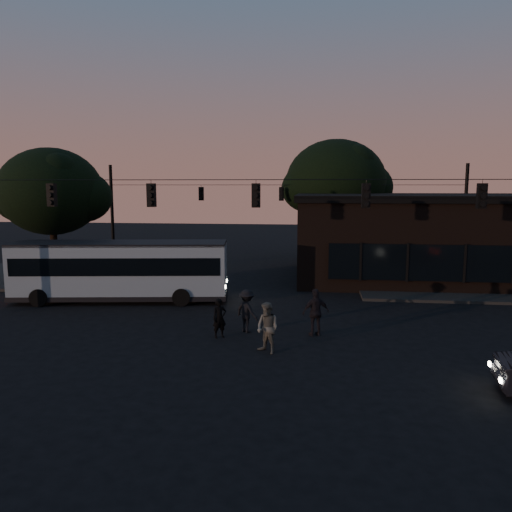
# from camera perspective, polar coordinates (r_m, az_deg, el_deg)

# --- Properties ---
(ground) EXTENTS (120.00, 120.00, 0.00)m
(ground) POSITION_cam_1_polar(r_m,az_deg,el_deg) (17.96, -1.52, -11.33)
(ground) COLOR black
(ground) RESTS_ON ground
(sidewalk_far_right) EXTENTS (14.00, 10.00, 0.15)m
(sidewalk_far_right) POSITION_cam_1_polar(r_m,az_deg,el_deg) (32.75, 23.59, -2.97)
(sidewalk_far_right) COLOR black
(sidewalk_far_right) RESTS_ON ground
(sidewalk_far_left) EXTENTS (14.00, 10.00, 0.15)m
(sidewalk_far_left) POSITION_cam_1_polar(r_m,az_deg,el_deg) (35.37, -21.12, -2.06)
(sidewalk_far_left) COLOR black
(sidewalk_far_left) RESTS_ON ground
(building) EXTENTS (15.40, 10.41, 5.40)m
(building) POSITION_cam_1_polar(r_m,az_deg,el_deg) (33.54, 17.96, 2.11)
(building) COLOR black
(building) RESTS_ON ground
(tree_behind) EXTENTS (7.60, 7.60, 9.43)m
(tree_behind) POSITION_cam_1_polar(r_m,az_deg,el_deg) (38.79, 9.10, 8.31)
(tree_behind) COLOR black
(tree_behind) RESTS_ON ground
(tree_left) EXTENTS (6.40, 6.40, 8.30)m
(tree_left) POSITION_cam_1_polar(r_m,az_deg,el_deg) (34.00, -22.38, 6.81)
(tree_left) COLOR black
(tree_left) RESTS_ON ground
(signal_rig_near) EXTENTS (26.24, 0.30, 7.50)m
(signal_rig_near) POSITION_cam_1_polar(r_m,az_deg,el_deg) (20.96, 0.00, 3.92)
(signal_rig_near) COLOR black
(signal_rig_near) RESTS_ON ground
(signal_rig_far) EXTENTS (26.24, 0.30, 7.50)m
(signal_rig_far) POSITION_cam_1_polar(r_m,az_deg,el_deg) (36.88, 2.91, 5.33)
(signal_rig_far) COLOR black
(signal_rig_far) RESTS_ON ground
(bus) EXTENTS (11.19, 3.97, 3.08)m
(bus) POSITION_cam_1_polar(r_m,az_deg,el_deg) (26.71, -15.21, -1.33)
(bus) COLOR gray
(bus) RESTS_ON ground
(pedestrian_a) EXTENTS (0.68, 0.62, 1.56)m
(pedestrian_a) POSITION_cam_1_polar(r_m,az_deg,el_deg) (19.83, -4.19, -7.10)
(pedestrian_a) COLOR black
(pedestrian_a) RESTS_ON ground
(pedestrian_b) EXTENTS (1.13, 1.09, 1.84)m
(pedestrian_b) POSITION_cam_1_polar(r_m,az_deg,el_deg) (18.00, 1.32, -8.22)
(pedestrian_b) COLOR #55554D
(pedestrian_b) RESTS_ON ground
(pedestrian_c) EXTENTS (1.21, 0.85, 1.91)m
(pedestrian_c) POSITION_cam_1_polar(r_m,az_deg,el_deg) (20.11, 6.85, -6.42)
(pedestrian_c) COLOR black
(pedestrian_c) RESTS_ON ground
(pedestrian_d) EXTENTS (1.30, 1.24, 1.77)m
(pedestrian_d) POSITION_cam_1_polar(r_m,az_deg,el_deg) (20.47, -1.04, -6.30)
(pedestrian_d) COLOR black
(pedestrian_d) RESTS_ON ground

